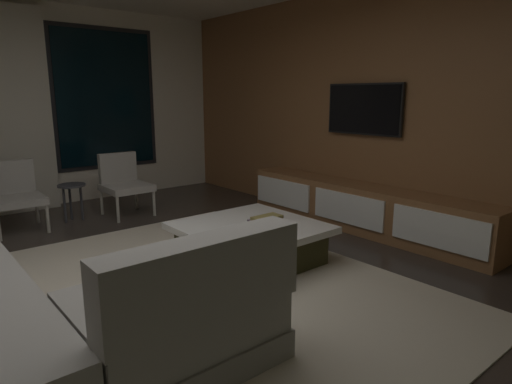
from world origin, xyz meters
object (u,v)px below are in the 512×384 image
media_console (363,209)px  mounted_tv (364,109)px  side_stool (72,191)px  accent_chair_near_window (124,181)px  coffee_table (250,243)px  sectional_couch (4,316)px  accent_chair_by_curtain (15,192)px  book_stack_on_coffee_table (267,221)px

media_console → mounted_tv: 1.13m
side_stool → accent_chair_near_window: bearing=-6.6°
coffee_table → media_console: media_console is taller
accent_chair_near_window → side_stool: 0.63m
sectional_couch → coffee_table: sectional_couch is taller
accent_chair_by_curtain → side_stool: 0.61m
sectional_couch → book_stack_on_coffee_table: sectional_couch is taller
book_stack_on_coffee_table → side_stool: 2.70m
accent_chair_by_curtain → side_stool: size_ratio=1.70×
accent_chair_by_curtain → media_console: 3.92m
coffee_table → accent_chair_by_curtain: accent_chair_by_curtain is taller
accent_chair_by_curtain → media_console: bearing=-40.7°
sectional_couch → accent_chair_by_curtain: 2.89m
sectional_couch → mounted_tv: mounted_tv is taller
media_console → accent_chair_by_curtain: bearing=139.3°
coffee_table → media_console: size_ratio=0.37×
media_console → mounted_tv: mounted_tv is taller
sectional_couch → book_stack_on_coffee_table: (2.17, 0.23, 0.11)m
book_stack_on_coffee_table → media_console: 1.48m
sectional_couch → media_console: 3.65m
coffee_table → book_stack_on_coffee_table: bearing=-38.7°
accent_chair_near_window → mounted_tv: bearing=-49.3°
sectional_couch → accent_chair_by_curtain: size_ratio=3.21×
coffee_table → accent_chair_by_curtain: (-1.38, 2.49, 0.25)m
coffee_table → accent_chair_by_curtain: 2.86m
sectional_couch → media_console: (3.64, 0.26, -0.04)m
book_stack_on_coffee_table → side_stool: size_ratio=0.65×
accent_chair_near_window → media_console: bearing=-54.4°
coffee_table → mounted_tv: bearing=4.3°
coffee_table → side_stool: size_ratio=2.52×
sectional_couch → book_stack_on_coffee_table: size_ratio=8.30×
mounted_tv → coffee_table: bearing=-175.7°
sectional_couch → side_stool: sectional_couch is taller
sectional_couch → side_stool: 3.05m
side_stool → mounted_tv: size_ratio=0.47×
book_stack_on_coffee_table → accent_chair_by_curtain: size_ratio=0.39×
coffee_table → side_stool: side_stool is taller
coffee_table → accent_chair_near_window: (-0.16, 2.37, 0.25)m
accent_chair_by_curtain → accent_chair_near_window: bearing=-5.4°
accent_chair_near_window → mounted_tv: 3.09m
accent_chair_by_curtain → coffee_table: bearing=-60.9°
sectional_couch → book_stack_on_coffee_table: 2.19m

